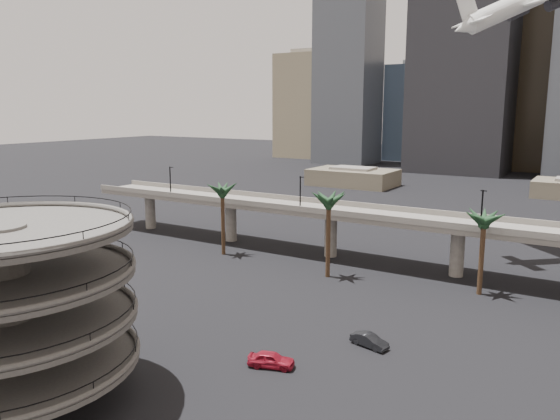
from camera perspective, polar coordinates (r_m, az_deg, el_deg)
The scene contains 6 objects.
parking_ramp at distance 53.31m, azimuth -26.77°, elevation -8.22°, with size 22.20×22.20×17.35m.
overpass at distance 92.01m, azimuth 11.50°, elevation -1.30°, with size 130.00×9.30×14.70m.
palm_trees at distance 80.57m, azimuth 17.38°, elevation -0.39°, with size 76.40×18.40×14.00m.
low_buildings at distance 175.15m, azimuth 23.63°, elevation 2.14°, with size 135.00×27.50×6.80m.
car_a at distance 57.51m, azimuth -0.93°, elevation -15.36°, with size 1.93×4.79×1.63m, color #A6172B.
car_b at distance 62.71m, azimuth 9.32°, elevation -13.31°, with size 1.53×4.40×1.45m, color black.
Camera 1 is at (30.84, -29.66, 26.02)m, focal length 35.00 mm.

